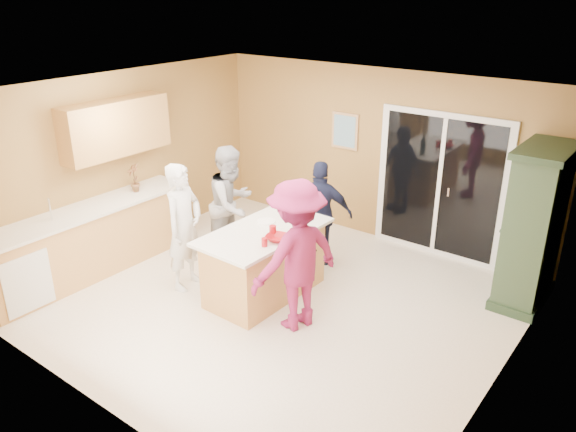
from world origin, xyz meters
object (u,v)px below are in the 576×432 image
Objects in this scene: woman_grey at (232,204)px; green_hutch at (533,229)px; kitchen_island at (265,265)px; woman_white at (184,227)px; woman_magenta at (296,256)px; woman_navy at (321,214)px.

green_hutch is at bearing -75.19° from woman_grey.
woman_white is (-0.96, -0.43, 0.42)m from kitchen_island.
woman_magenta reaches higher than woman_white.
woman_white is 0.94m from woman_grey.
green_hutch is 2.71m from woman_navy.
woman_grey is 1.90m from woman_magenta.
woman_navy is (0.06, 1.15, 0.33)m from kitchen_island.
woman_white is 1.11× the size of woman_navy.
woman_magenta is (1.68, 0.12, 0.05)m from woman_white.
kitchen_island is at bearing -122.22° from woman_grey.
woman_navy reaches higher than kitchen_island.
green_hutch is 1.12× the size of woman_magenta.
kitchen_island is 1.03× the size of woman_white.
woman_grey is (-1.00, 0.51, 0.42)m from kitchen_island.
woman_navy is (1.06, 0.65, -0.09)m from woman_grey.
woman_magenta is (1.72, -0.82, 0.05)m from woman_grey.
green_hutch is at bearing 154.19° from woman_magenta.
woman_navy is (-2.61, -0.70, -0.22)m from green_hutch.
woman_grey is 0.95× the size of woman_magenta.
green_hutch reaches higher than woman_grey.
kitchen_island is 1.03× the size of woman_grey.
woman_navy is (1.02, 1.59, -0.09)m from woman_white.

